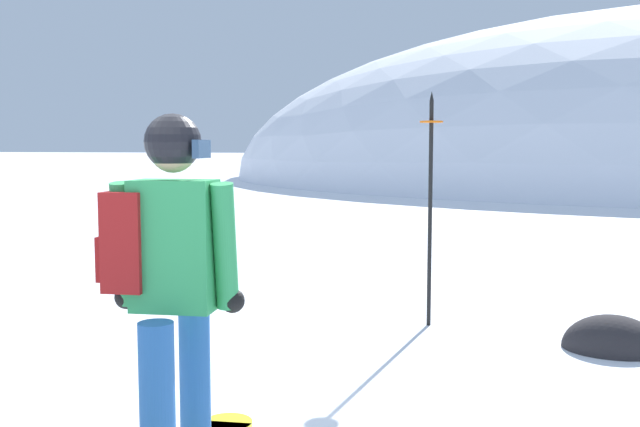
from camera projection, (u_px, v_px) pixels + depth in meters
snowboarder_main at (169, 293)px, 3.23m from camera, size 0.64×1.82×1.71m
piste_marker_far at (430, 194)px, 6.25m from camera, size 0.20×0.20×2.04m
rock_dark at (612, 349)px, 5.61m from camera, size 0.76×0.65×0.53m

